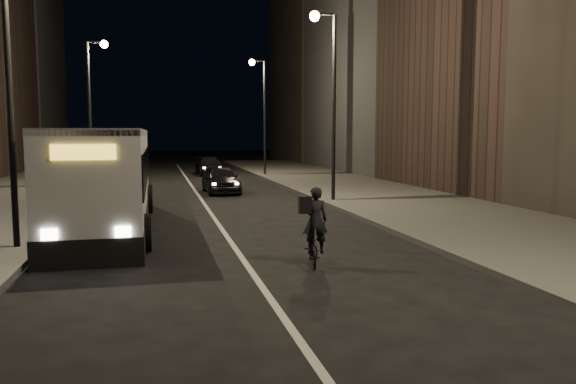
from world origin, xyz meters
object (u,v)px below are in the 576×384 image
cyclist_on_bicycle (314,239)px  streetlight_left_near (18,43)px  car_mid (131,171)px  car_far (209,166)px  streetlight_left_far (94,93)px  streetlight_right_mid (328,81)px  car_near (221,179)px  streetlight_right_far (261,101)px  city_bus (107,175)px

cyclist_on_bicycle → streetlight_left_near: bearing=166.4°
car_mid → car_far: size_ratio=0.95×
streetlight_left_far → car_far: (7.19, 8.43, -4.70)m
streetlight_right_mid → car_near: size_ratio=1.96×
car_far → streetlight_right_far: bearing=-36.9°
city_bus → cyclist_on_bicycle: 8.52m
streetlight_right_far → car_mid: (-8.93, -2.60, -4.65)m
car_near → car_mid: bearing=119.2°
streetlight_right_mid → car_far: 19.33m
streetlight_right_far → car_far: size_ratio=1.78×
streetlight_left_far → car_near: size_ratio=1.96×
streetlight_right_far → streetlight_left_far: size_ratio=1.00×
cyclist_on_bicycle → car_near: size_ratio=0.45×
car_far → cyclist_on_bicycle: bearing=-92.6°
cyclist_on_bicycle → city_bus: bearing=138.3°
streetlight_right_far → streetlight_left_near: (-10.66, -24.00, 0.00)m
streetlight_left_far → car_near: bearing=-34.7°
streetlight_right_mid → cyclist_on_bicycle: streetlight_right_mid is taller
streetlight_left_far → car_near: (6.56, -4.55, -4.65)m
streetlight_left_far → car_near: 9.25m
streetlight_left_near → streetlight_left_far: 18.00m
streetlight_right_mid → city_bus: 10.60m
streetlight_left_near → city_bus: streetlight_left_near is taller
city_bus → car_far: 23.51m
car_near → streetlight_left_near: bearing=-118.2°
streetlight_left_near → car_near: bearing=64.0°
car_near → cyclist_on_bicycle: bearing=-91.1°
car_near → car_mid: 9.30m
streetlight_right_far → car_far: 6.33m
car_near → streetlight_right_mid: bearing=-55.2°
streetlight_left_far → car_far: size_ratio=1.78×
streetlight_right_far → streetlight_right_mid: bearing=-90.0°
streetlight_right_far → car_mid: bearing=-163.7°
car_mid → streetlight_right_far: bearing=-165.5°
streetlight_right_mid → streetlight_left_far: 14.62m
streetlight_right_far → streetlight_left_near: size_ratio=1.00×
streetlight_left_near → car_near: 15.67m
cyclist_on_bicycle → car_mid: bearing=112.6°
streetlight_left_far → car_mid: streetlight_left_far is taller
streetlight_left_near → car_mid: streetlight_left_near is taller
streetlight_left_far → city_bus: 14.97m
streetlight_left_near → car_far: streetlight_left_near is taller
car_far → streetlight_right_mid: bearing=-81.3°
streetlight_right_mid → streetlight_left_near: 13.33m
streetlight_right_far → car_mid: 10.40m
streetlight_left_far → city_bus: streetlight_left_far is taller
streetlight_left_far → streetlight_right_far: bearing=29.4°
streetlight_left_near → car_near: size_ratio=1.96×
city_bus → car_mid: size_ratio=2.75×
streetlight_left_near → cyclist_on_bicycle: (6.87, -3.12, -4.74)m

